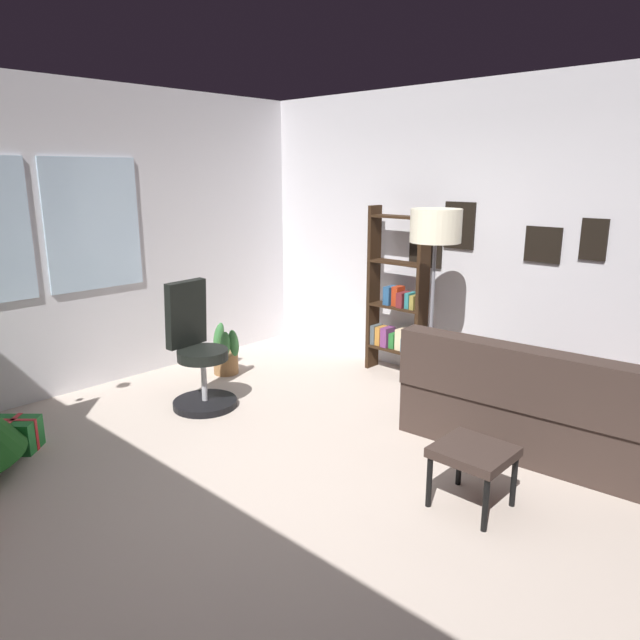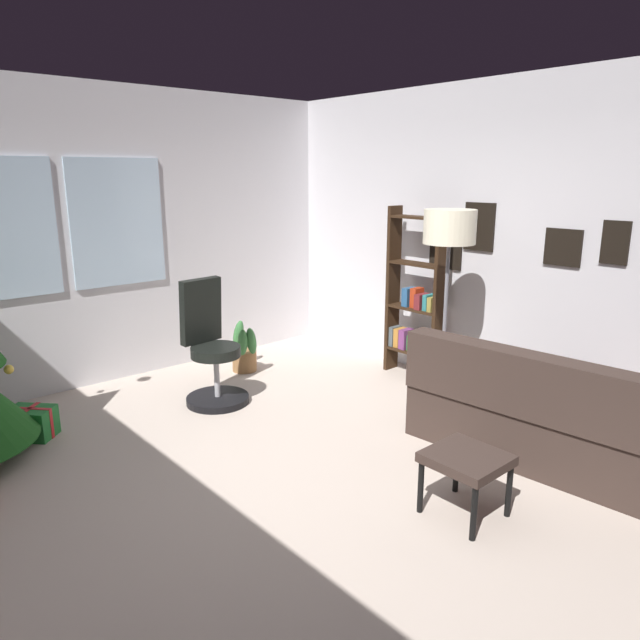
% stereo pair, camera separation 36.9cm
% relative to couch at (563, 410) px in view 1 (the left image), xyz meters
% --- Properties ---
extents(ground_plane, '(5.06, 5.64, 0.10)m').
position_rel_couch_xyz_m(ground_plane, '(-1.81, 0.98, -0.34)').
color(ground_plane, '#C2B1A3').
extents(wall_back_with_windows, '(5.06, 0.12, 2.82)m').
position_rel_couch_xyz_m(wall_back_with_windows, '(-1.83, 3.85, 1.12)').
color(wall_back_with_windows, silver).
rests_on(wall_back_with_windows, ground_plane).
extents(wall_right_with_frames, '(0.12, 5.64, 2.82)m').
position_rel_couch_xyz_m(wall_right_with_frames, '(0.76, 0.98, 1.12)').
color(wall_right_with_frames, silver).
rests_on(wall_right_with_frames, ground_plane).
extents(couch, '(1.72, 2.02, 0.85)m').
position_rel_couch_xyz_m(couch, '(0.00, 0.00, 0.00)').
color(couch, '#382B25').
rests_on(couch, ground_plane).
extents(footstool, '(0.42, 0.44, 0.40)m').
position_rel_couch_xyz_m(footstool, '(-1.21, 0.08, 0.05)').
color(footstool, '#382B25').
rests_on(footstool, ground_plane).
extents(gift_box_green, '(0.40, 0.41, 0.25)m').
position_rel_couch_xyz_m(gift_box_green, '(-2.86, 2.94, -0.17)').
color(gift_box_green, '#1E722D').
rests_on(gift_box_green, ground_plane).
extents(office_chair, '(0.56, 0.56, 1.11)m').
position_rel_couch_xyz_m(office_chair, '(-1.40, 2.66, 0.15)').
color(office_chair, black).
rests_on(office_chair, ground_plane).
extents(bookshelf, '(0.18, 0.64, 1.70)m').
position_rel_couch_xyz_m(bookshelf, '(0.50, 1.91, 0.45)').
color(bookshelf, black).
rests_on(bookshelf, ground_plane).
extents(floor_lamp, '(0.43, 0.43, 1.72)m').
position_rel_couch_xyz_m(floor_lamp, '(0.03, 1.20, 1.21)').
color(floor_lamp, slate).
rests_on(floor_lamp, ground_plane).
extents(potted_plant, '(0.32, 0.47, 0.52)m').
position_rel_couch_xyz_m(potted_plant, '(-0.72, 3.15, -0.08)').
color(potted_plant, olive).
rests_on(potted_plant, ground_plane).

